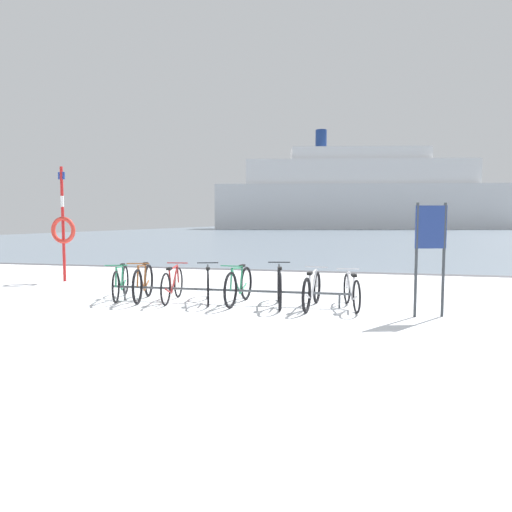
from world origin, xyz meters
The scene contains 13 objects.
ground centered at (0.00, 53.90, -0.04)m, with size 80.00×132.00×0.08m.
bike_rack centered at (-0.61, 3.74, 0.27)m, with size 5.07×0.18×0.31m.
bicycle_0 centered at (-3.03, 3.77, 0.36)m, with size 0.69×1.67×0.79m.
bicycle_1 centered at (-2.46, 3.71, 0.38)m, with size 0.55×1.67×0.84m.
bicycle_2 centered at (-1.81, 3.74, 0.36)m, with size 0.46×1.65×0.79m.
bicycle_3 centered at (-1.05, 3.84, 0.36)m, with size 0.68×1.61×0.80m.
bicycle_4 centered at (-0.36, 3.78, 0.37)m, with size 0.46×1.72×0.83m.
bicycle_5 centered at (0.48, 3.77, 0.38)m, with size 0.51×1.67×0.85m.
bicycle_6 centered at (1.14, 3.72, 0.35)m, with size 0.46×1.72×0.77m.
bicycle_7 centered at (1.89, 3.84, 0.34)m, with size 0.51×1.58×0.74m.
info_sign centered at (3.25, 3.37, 1.37)m, with size 0.54×0.20×2.01m.
rescue_post centered at (-6.06, 5.97, 1.51)m, with size 0.76×0.12×3.19m.
ferry_ship centered at (1.44, 89.33, 6.62)m, with size 60.45×23.76×19.75m.
Camera 1 is at (2.13, -5.06, 1.70)m, focal length 31.83 mm.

